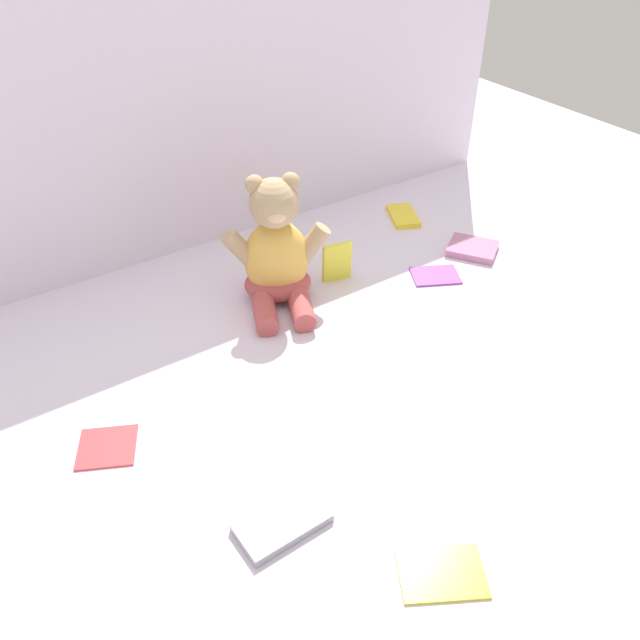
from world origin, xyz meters
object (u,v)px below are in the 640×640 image
book_case_2 (442,572)px  book_case_3 (282,523)px  book_case_0 (337,262)px  book_case_5 (472,249)px  teddy_bear (277,256)px  book_case_1 (403,216)px  book_case_6 (435,274)px  book_case_4 (107,446)px

book_case_2 → book_case_3: size_ratio=0.88×
book_case_0 → book_case_3: 0.68m
book_case_0 → book_case_5: (0.35, -0.09, -0.04)m
teddy_bear → book_case_2: bearing=-78.6°
book_case_2 → book_case_5: book_case_5 is taller
book_case_1 → book_case_6: bearing=90.6°
book_case_4 → book_case_5: bearing=-146.9°
book_case_3 → book_case_6: (0.66, 0.39, -0.00)m
teddy_bear → book_case_4: bearing=-130.9°
book_case_0 → book_case_2: book_case_0 is taller
book_case_1 → book_case_2: (-0.63, -0.85, -0.00)m
teddy_bear → book_case_5: teddy_bear is taller
book_case_5 → teddy_bear: bearing=134.4°
book_case_1 → book_case_3: size_ratio=0.87×
book_case_1 → book_case_3: 1.02m
book_case_6 → book_case_3: bearing=147.9°
teddy_bear → book_case_5: 0.52m
book_case_5 → book_case_6: 0.15m
book_case_5 → book_case_1: bearing=63.8°
teddy_bear → book_case_0: bearing=18.0°
book_case_1 → book_case_4: book_case_1 is taller
book_case_0 → book_case_1: bearing=37.0°
book_case_3 → book_case_5: bearing=115.9°
teddy_bear → book_case_6: size_ratio=2.65×
teddy_bear → book_case_0: 0.16m
book_case_0 → book_case_4: book_case_0 is taller
book_case_2 → book_case_4: (-0.32, 0.49, -0.00)m
book_case_5 → book_case_4: bearing=153.0°
book_case_4 → teddy_bear: bearing=-128.8°
book_case_6 → book_case_4: bearing=123.4°
book_case_2 → book_case_3: book_case_3 is taller
book_case_4 → book_case_6: size_ratio=0.88×
book_case_4 → book_case_0: bearing=-135.5°
book_case_3 → book_case_0: bearing=136.5°
book_case_4 → book_case_5: (0.98, 0.12, 0.01)m
book_case_0 → book_case_3: book_case_0 is taller
book_case_0 → book_case_3: (-0.46, -0.51, -0.04)m
book_case_4 → book_case_6: bearing=-147.8°
book_case_2 → book_case_6: 0.78m
book_case_1 → book_case_2: book_case_1 is taller
book_case_0 → book_case_2: size_ratio=0.78×
book_case_1 → teddy_bear: bearing=40.4°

